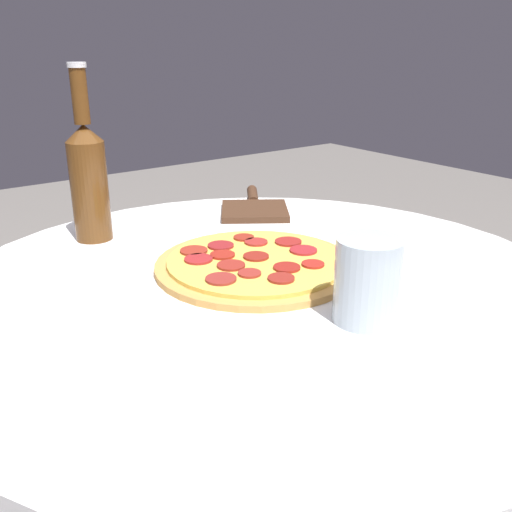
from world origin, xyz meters
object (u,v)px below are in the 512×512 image
at_px(pizza, 256,263).
at_px(beer_bottle, 88,176).
at_px(drinking_glass, 367,281).
at_px(pizza_paddle, 254,208).

distance_m(pizza, beer_bottle, 0.32).
distance_m(beer_bottle, drinking_glass, 0.51).
bearing_deg(beer_bottle, drinking_glass, 106.86).
xyz_separation_m(pizza, drinking_glass, (-0.01, 0.21, 0.04)).
relative_size(beer_bottle, drinking_glass, 2.76).
xyz_separation_m(pizza_paddle, drinking_glass, (0.17, 0.46, 0.05)).
relative_size(beer_bottle, pizza_paddle, 1.24).
distance_m(beer_bottle, pizza_paddle, 0.34).
bearing_deg(drinking_glass, beer_bottle, -73.14).
xyz_separation_m(beer_bottle, pizza_paddle, (-0.32, 0.03, -0.10)).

